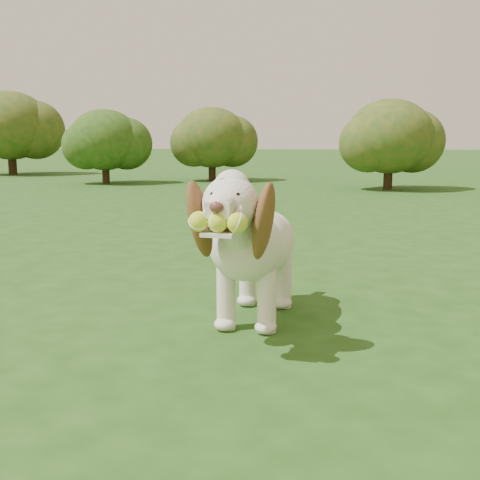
# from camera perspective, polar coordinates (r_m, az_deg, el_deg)

# --- Properties ---
(ground) EXTENTS (80.00, 80.00, 0.00)m
(ground) POSITION_cam_1_polar(r_m,az_deg,el_deg) (2.79, 2.59, -8.73)
(ground) COLOR #204213
(ground) RESTS_ON ground
(dog) EXTENTS (0.47, 1.16, 0.75)m
(dog) POSITION_cam_1_polar(r_m,az_deg,el_deg) (2.83, 1.16, -0.05)
(dog) COLOR white
(dog) RESTS_ON ground
(shrub_a) EXTENTS (1.35, 1.35, 1.39)m
(shrub_a) POSITION_cam_1_polar(r_m,az_deg,el_deg) (11.77, -12.71, 9.24)
(shrub_a) COLOR #382314
(shrub_a) RESTS_ON ground
(shrub_e) EXTENTS (1.87, 1.87, 1.93)m
(shrub_e) POSITION_cam_1_polar(r_m,az_deg,el_deg) (15.21, -20.97, 10.10)
(shrub_e) COLOR #382314
(shrub_e) RESTS_ON ground
(shrub_c) EXTENTS (1.45, 1.45, 1.51)m
(shrub_c) POSITION_cam_1_polar(r_m,az_deg,el_deg) (10.45, 14.00, 9.51)
(shrub_c) COLOR #382314
(shrub_c) RESTS_ON ground
(shrub_b) EXTENTS (1.42, 1.42, 1.47)m
(shrub_b) POSITION_cam_1_polar(r_m,az_deg,el_deg) (12.21, -2.68, 9.68)
(shrub_b) COLOR #382314
(shrub_b) RESTS_ON ground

